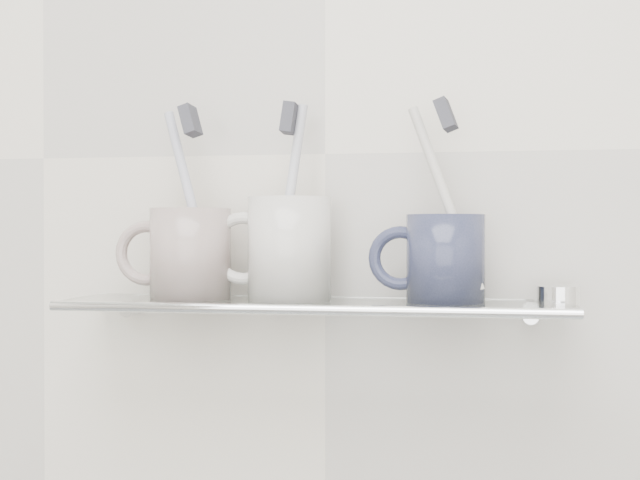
% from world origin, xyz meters
% --- Properties ---
extents(wall_back, '(2.50, 0.00, 2.50)m').
position_xyz_m(wall_back, '(0.00, 1.10, 1.25)').
color(wall_back, beige).
rests_on(wall_back, ground).
extents(shelf_glass, '(0.50, 0.12, 0.01)m').
position_xyz_m(shelf_glass, '(0.00, 1.04, 1.10)').
color(shelf_glass, silver).
rests_on(shelf_glass, wall_back).
extents(shelf_rail, '(0.50, 0.01, 0.01)m').
position_xyz_m(shelf_rail, '(0.00, 0.98, 1.10)').
color(shelf_rail, silver).
rests_on(shelf_rail, shelf_glass).
extents(bracket_left, '(0.02, 0.03, 0.02)m').
position_xyz_m(bracket_left, '(-0.21, 1.09, 1.09)').
color(bracket_left, silver).
rests_on(bracket_left, wall_back).
extents(bracket_right, '(0.02, 0.03, 0.02)m').
position_xyz_m(bracket_right, '(0.21, 1.09, 1.09)').
color(bracket_right, silver).
rests_on(bracket_right, wall_back).
extents(mug_left, '(0.09, 0.09, 0.09)m').
position_xyz_m(mug_left, '(-0.13, 1.04, 1.15)').
color(mug_left, silver).
rests_on(mug_left, shelf_glass).
extents(mug_left_handle, '(0.07, 0.01, 0.07)m').
position_xyz_m(mug_left_handle, '(-0.18, 1.04, 1.15)').
color(mug_left_handle, silver).
rests_on(mug_left_handle, mug_left).
extents(toothbrush_left, '(0.07, 0.04, 0.18)m').
position_xyz_m(toothbrush_left, '(-0.13, 1.04, 1.20)').
color(toothbrush_left, '#A5A7C0').
rests_on(toothbrush_left, mug_left).
extents(bristles_left, '(0.02, 0.03, 0.03)m').
position_xyz_m(bristles_left, '(-0.13, 1.04, 1.28)').
color(bristles_left, '#36373F').
rests_on(bristles_left, toothbrush_left).
extents(mug_center, '(0.08, 0.08, 0.10)m').
position_xyz_m(mug_center, '(-0.03, 1.04, 1.15)').
color(mug_center, beige).
rests_on(mug_center, shelf_glass).
extents(mug_center_handle, '(0.07, 0.01, 0.07)m').
position_xyz_m(mug_center_handle, '(-0.07, 1.04, 1.15)').
color(mug_center_handle, beige).
rests_on(mug_center_handle, mug_center).
extents(toothbrush_center, '(0.03, 0.03, 0.19)m').
position_xyz_m(toothbrush_center, '(-0.03, 1.04, 1.20)').
color(toothbrush_center, silver).
rests_on(toothbrush_center, mug_center).
extents(bristles_center, '(0.02, 0.02, 0.03)m').
position_xyz_m(bristles_center, '(-0.03, 1.04, 1.28)').
color(bristles_center, '#36373F').
rests_on(bristles_center, toothbrush_center).
extents(mug_right, '(0.09, 0.09, 0.08)m').
position_xyz_m(mug_right, '(0.13, 1.04, 1.14)').
color(mug_right, '#20273E').
rests_on(mug_right, shelf_glass).
extents(mug_right_handle, '(0.06, 0.01, 0.06)m').
position_xyz_m(mug_right_handle, '(0.08, 1.04, 1.14)').
color(mug_right_handle, '#20273E').
rests_on(mug_right_handle, mug_right).
extents(toothbrush_right, '(0.08, 0.04, 0.18)m').
position_xyz_m(toothbrush_right, '(0.13, 1.04, 1.20)').
color(toothbrush_right, beige).
rests_on(toothbrush_right, mug_right).
extents(bristles_right, '(0.02, 0.03, 0.03)m').
position_xyz_m(bristles_right, '(0.13, 1.04, 1.28)').
color(bristles_right, '#36373F').
rests_on(bristles_right, toothbrush_right).
extents(chrome_cap, '(0.04, 0.04, 0.02)m').
position_xyz_m(chrome_cap, '(0.23, 1.04, 1.11)').
color(chrome_cap, silver).
rests_on(chrome_cap, shelf_glass).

